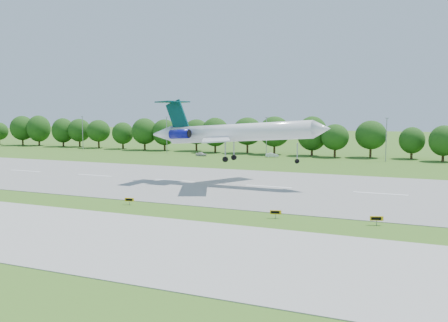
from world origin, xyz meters
TOP-DOWN VIEW (x-y plane):
  - ground at (0.00, 0.00)m, footprint 600.00×600.00m
  - runway at (0.00, 25.00)m, footprint 400.00×45.00m
  - taxiway at (0.00, -18.00)m, footprint 400.00×23.00m
  - tree_line at (0.00, 92.00)m, footprint 288.40×8.40m
  - light_poles at (-2.50, 82.00)m, footprint 175.90×0.25m
  - airliner at (-7.77, 25.01)m, footprint 36.23×26.45m
  - taxi_sign_left at (-13.56, -0.22)m, footprint 1.44×0.47m
  - taxi_sign_centre at (22.28, 0.66)m, footprint 1.59×0.67m
  - taxi_sign_right at (9.60, -0.50)m, footprint 1.50×0.58m
  - service_vehicle_a at (-18.28, 82.48)m, footprint 4.11×2.84m
  - service_vehicle_b at (-39.88, 77.25)m, footprint 3.62×1.66m

SIDE VIEW (x-z plane):
  - ground at x=0.00m, z-range 0.00..0.00m
  - runway at x=0.00m, z-range 0.00..0.08m
  - taxiway at x=0.00m, z-range 0.00..0.08m
  - service_vehicle_b at x=-39.88m, z-range 0.00..1.20m
  - service_vehicle_a at x=-18.28m, z-range 0.00..1.28m
  - taxi_sign_left at x=-13.56m, z-range 0.24..1.25m
  - taxi_sign_right at x=9.60m, z-range 0.25..1.32m
  - taxi_sign_centre at x=22.28m, z-range 0.27..1.41m
  - tree_line at x=0.00m, z-range 0.99..11.39m
  - light_poles at x=-2.50m, z-range 0.24..12.43m
  - airliner at x=-7.77m, z-range 4.10..15.99m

